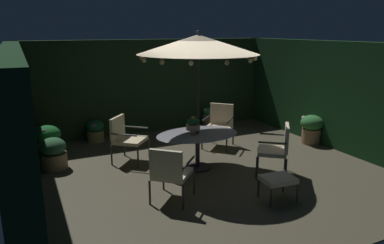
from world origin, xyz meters
TOP-DOWN VIEW (x-y plane):
  - ground_plane at (0.00, 0.00)m, footprint 6.95×6.66m
  - hedge_backdrop_rear at (0.00, 3.18)m, footprint 6.95×0.30m
  - hedge_backdrop_left at (-3.33, 0.00)m, footprint 0.30×6.66m
  - hedge_backdrop_right at (3.33, 0.00)m, footprint 0.30×6.66m
  - patio_dining_table at (-0.20, 0.03)m, footprint 1.67×1.17m
  - patio_umbrella at (-0.20, 0.03)m, footprint 2.28×2.28m
  - centerpiece_planter at (-0.30, 0.02)m, footprint 0.27×0.27m
  - patio_chair_north at (-1.38, 1.04)m, footprint 0.87×0.87m
  - patio_chair_northeast at (-1.25, -1.10)m, footprint 0.84×0.84m
  - patio_chair_east at (1.01, -0.92)m, footprint 0.80×0.81m
  - patio_chair_southeast at (0.91, 1.12)m, footprint 0.88×0.88m
  - ottoman_footrest at (0.36, -1.77)m, footprint 0.55×0.45m
  - potted_plant_left_far at (-2.84, 2.00)m, footprint 0.58×0.58m
  - potted_plant_front_corner at (-1.69, 2.73)m, footprint 0.42×0.42m
  - potted_plant_back_center at (1.47, 2.70)m, footprint 0.35×0.35m
  - potted_plant_right_near at (-2.80, 1.24)m, footprint 0.52×0.52m
  - potted_plant_back_left at (3.01, 0.31)m, footprint 0.54×0.54m

SIDE VIEW (x-z plane):
  - ground_plane at x=0.00m, z-range -0.02..0.00m
  - potted_plant_front_corner at x=-1.69m, z-range 0.01..0.54m
  - potted_plant_back_center at x=1.47m, z-range 0.00..0.57m
  - potted_plant_right_near at x=-2.80m, z-range 0.00..0.63m
  - ottoman_footrest at x=0.36m, z-range 0.14..0.54m
  - potted_plant_back_left at x=3.01m, z-range 0.03..0.73m
  - potted_plant_left_far at x=-2.84m, z-range 0.04..0.75m
  - patio_chair_northeast at x=-1.25m, z-range 0.07..1.00m
  - patio_chair_north at x=-1.38m, z-range 0.08..1.03m
  - patio_chair_southeast at x=0.91m, z-range 0.06..1.05m
  - patio_chair_east at x=1.01m, z-range 0.08..1.06m
  - patio_dining_table at x=-0.20m, z-range 0.24..0.96m
  - centerpiece_planter at x=-0.30m, z-range 0.74..1.10m
  - hedge_backdrop_rear at x=0.00m, z-range 0.00..2.45m
  - hedge_backdrop_left at x=-3.33m, z-range 0.00..2.45m
  - hedge_backdrop_right at x=3.33m, z-range 0.00..2.45m
  - patio_umbrella at x=-0.20m, z-range 1.08..3.77m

